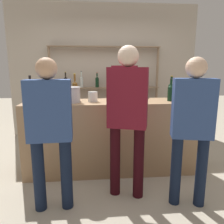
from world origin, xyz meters
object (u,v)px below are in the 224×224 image
(cork_jar, at_px, (93,97))
(customer_center, at_px, (127,111))
(server_behind_counter, at_px, (124,94))
(customer_right, at_px, (192,122))
(counter_bottle_4, at_px, (171,92))
(ice_bucket, at_px, (72,95))
(customer_left, at_px, (50,125))
(counter_bottle_3, at_px, (31,93))
(counter_bottle_1, at_px, (75,90))
(counter_bottle_2, at_px, (45,92))
(counter_bottle_0, at_px, (171,90))

(cork_jar, bearing_deg, customer_center, -59.96)
(server_behind_counter, distance_m, customer_right, 1.64)
(counter_bottle_4, height_order, ice_bucket, counter_bottle_4)
(cork_jar, xyz_separation_m, customer_left, (-0.43, -0.83, -0.17))
(customer_center, bearing_deg, server_behind_counter, 11.31)
(customer_left, bearing_deg, counter_bottle_3, 24.81)
(customer_center, height_order, customer_right, customer_center)
(customer_center, distance_m, customer_left, 0.83)
(customer_right, bearing_deg, counter_bottle_3, 80.66)
(cork_jar, distance_m, customer_right, 1.35)
(counter_bottle_4, height_order, server_behind_counter, server_behind_counter)
(customer_right, bearing_deg, counter_bottle_1, 62.33)
(counter_bottle_3, bearing_deg, counter_bottle_2, 60.16)
(ice_bucket, bearing_deg, counter_bottle_0, 8.67)
(customer_center, xyz_separation_m, server_behind_counter, (0.16, 1.33, 0.02))
(counter_bottle_1, height_order, customer_center, customer_center)
(customer_right, bearing_deg, counter_bottle_0, 4.57)
(counter_bottle_3, xyz_separation_m, server_behind_counter, (1.31, 0.85, -0.13))
(ice_bucket, bearing_deg, customer_right, -32.93)
(customer_right, bearing_deg, counter_bottle_4, 7.84)
(counter_bottle_0, relative_size, customer_left, 0.22)
(ice_bucket, distance_m, customer_right, 1.55)
(counter_bottle_4, bearing_deg, server_behind_counter, 127.61)
(counter_bottle_2, height_order, counter_bottle_3, counter_bottle_3)
(counter_bottle_0, height_order, customer_right, customer_right)
(counter_bottle_0, relative_size, counter_bottle_2, 1.03)
(counter_bottle_1, relative_size, customer_right, 0.24)
(counter_bottle_1, bearing_deg, ice_bucket, -97.58)
(counter_bottle_2, xyz_separation_m, customer_right, (1.66, -0.93, -0.22))
(counter_bottle_0, height_order, server_behind_counter, server_behind_counter)
(counter_bottle_3, bearing_deg, counter_bottle_1, 33.89)
(customer_left, bearing_deg, customer_center, -80.29)
(counter_bottle_2, distance_m, cork_jar, 0.65)
(counter_bottle_4, bearing_deg, cork_jar, 178.60)
(counter_bottle_2, bearing_deg, server_behind_counter, 28.20)
(counter_bottle_2, relative_size, server_behind_counter, 0.19)
(counter_bottle_1, relative_size, counter_bottle_2, 1.14)
(counter_bottle_0, xyz_separation_m, server_behind_counter, (-0.62, 0.51, -0.11))
(ice_bucket, distance_m, customer_left, 0.82)
(counter_bottle_0, distance_m, ice_bucket, 1.46)
(server_behind_counter, xyz_separation_m, customer_right, (0.48, -1.57, -0.10))
(cork_jar, distance_m, server_behind_counter, 0.87)
(cork_jar, bearing_deg, ice_bucket, -170.62)
(counter_bottle_1, relative_size, server_behind_counter, 0.22)
(counter_bottle_4, bearing_deg, counter_bottle_3, -175.65)
(counter_bottle_0, xyz_separation_m, customer_left, (-1.59, -1.00, -0.23))
(server_behind_counter, xyz_separation_m, customer_left, (-0.97, -1.51, -0.12))
(customer_center, height_order, server_behind_counter, server_behind_counter)
(server_behind_counter, height_order, customer_left, server_behind_counter)
(counter_bottle_4, bearing_deg, counter_bottle_2, 177.53)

